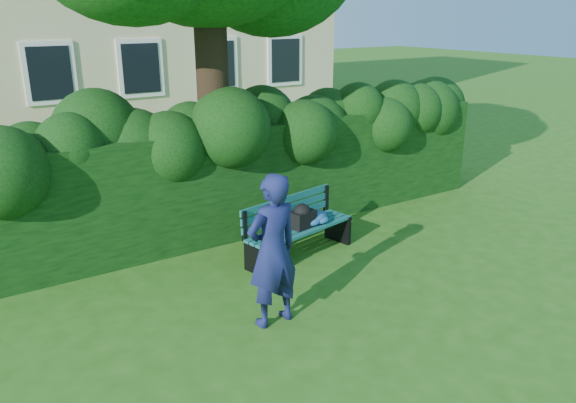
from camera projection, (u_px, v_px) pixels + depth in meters
ground at (312, 278)px, 7.78m from camera, size 80.00×80.00×0.00m
hedge at (235, 178)px, 9.24m from camera, size 10.00×1.00×1.80m
park_bench at (302, 223)px, 8.38m from camera, size 1.89×0.91×0.89m
man_reading at (273, 251)px, 6.39m from camera, size 0.70×0.49×1.84m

